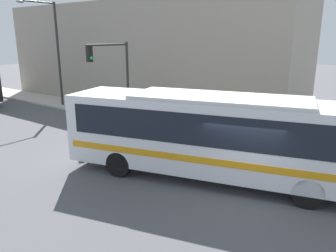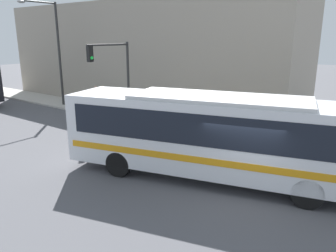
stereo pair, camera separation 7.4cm
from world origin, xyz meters
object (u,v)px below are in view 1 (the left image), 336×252
Objects in this scene: city_bus at (218,132)px; pedestrian_near_corner at (95,96)px; street_lamp at (53,45)px; fire_hydrant at (201,126)px; pedestrian_mid_block at (102,97)px; parking_meter at (131,105)px; traffic_light_pole at (114,67)px.

city_bus reaches higher than pedestrian_near_corner.
fire_hydrant is at bearing -89.32° from street_lamp.
pedestrian_mid_block is at bearing 82.13° from fire_hydrant.
pedestrian_near_corner is 0.96× the size of pedestrian_mid_block.
street_lamp is at bearing 118.76° from pedestrian_near_corner.
pedestrian_mid_block is at bearing 72.49° from parking_meter.
pedestrian_near_corner is at bearing 74.96° from parking_meter.
city_bus is 1.56× the size of street_lamp.
traffic_light_pole reaches higher than pedestrian_near_corner.
parking_meter is 0.84× the size of pedestrian_mid_block.
traffic_light_pole is (-1.03, 5.53, 2.99)m from fire_hydrant.
street_lamp is 4.79× the size of pedestrian_near_corner.
fire_hydrant is at bearing -90.00° from parking_meter.
city_bus is 17.77× the size of fire_hydrant.
city_bus is 7.22× the size of pedestrian_mid_block.
fire_hydrant is at bearing -79.44° from traffic_light_pole.
traffic_light_pole is at bearing 100.56° from fire_hydrant.
pedestrian_near_corner is (1.29, 9.97, 0.46)m from fire_hydrant.
street_lamp is at bearing 91.15° from parking_meter.
street_lamp reaches higher than parking_meter.
fire_hydrant is at bearing 21.27° from city_bus.
city_bus is 8.63× the size of parking_meter.
city_bus is 14.79m from pedestrian_near_corner.
city_bus is 6.09m from fire_hydrant.
city_bus reaches higher than pedestrian_mid_block.
pedestrian_mid_block reaches higher than pedestrian_near_corner.
parking_meter is at bearing -105.04° from pedestrian_near_corner.
street_lamp is 4.61× the size of pedestrian_mid_block.
city_bus reaches higher than parking_meter.
city_bus is at bearing -114.32° from pedestrian_near_corner.
parking_meter is at bearing -88.85° from street_lamp.
pedestrian_mid_block is at bearing 49.72° from city_bus.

